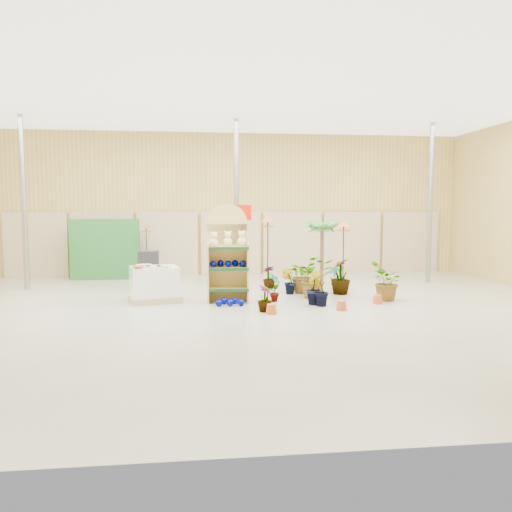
# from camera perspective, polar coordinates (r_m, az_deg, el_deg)

# --- Properties ---
(room) EXTENTS (15.20, 12.10, 4.70)m
(room) POSITION_cam_1_polar(r_m,az_deg,el_deg) (10.97, -1.21, 6.02)
(room) COLOR gray
(room) RESTS_ON ground
(display_shelf) EXTENTS (0.97, 0.65, 2.22)m
(display_shelf) POSITION_cam_1_polar(r_m,az_deg,el_deg) (11.34, -3.26, -0.08)
(display_shelf) COLOR tan
(display_shelf) RESTS_ON ground
(teddy_bears) EXTENTS (0.82, 0.21, 0.34)m
(teddy_bears) POSITION_cam_1_polar(r_m,az_deg,el_deg) (11.21, -3.12, 1.85)
(teddy_bears) COLOR beige
(teddy_bears) RESTS_ON display_shelf
(gazing_balls_shelf) EXTENTS (0.82, 0.28, 0.15)m
(gazing_balls_shelf) POSITION_cam_1_polar(r_m,az_deg,el_deg) (11.22, -3.21, -0.87)
(gazing_balls_shelf) COLOR #000575
(gazing_balls_shelf) RESTS_ON display_shelf
(gazing_balls_floor) EXTENTS (0.63, 0.39, 0.15)m
(gazing_balls_floor) POSITION_cam_1_polar(r_m,az_deg,el_deg) (10.91, -3.01, -5.28)
(gazing_balls_floor) COLOR #000575
(gazing_balls_floor) RESTS_ON ground
(pallet_stack) EXTENTS (1.30, 1.16, 0.83)m
(pallet_stack) POSITION_cam_1_polar(r_m,az_deg,el_deg) (11.56, -11.55, -3.16)
(pallet_stack) COLOR tan
(pallet_stack) RESTS_ON ground
(charcoal_planters) EXTENTS (0.50, 0.50, 1.00)m
(charcoal_planters) POSITION_cam_1_polar(r_m,az_deg,el_deg) (13.41, -12.15, -1.56)
(charcoal_planters) COLOR black
(charcoal_planters) RESTS_ON ground
(trellis_stock) EXTENTS (2.00, 0.30, 1.80)m
(trellis_stock) POSITION_cam_1_polar(r_m,az_deg,el_deg) (15.51, -16.86, 0.74)
(trellis_stock) COLOR #226126
(trellis_stock) RESTS_ON ground
(offer_sign) EXTENTS (0.50, 0.08, 2.20)m
(offer_sign) POSITION_cam_1_polar(r_m,az_deg,el_deg) (13.05, -1.62, 3.08)
(offer_sign) COLOR gray
(offer_sign) RESTS_ON ground
(bird_table_front) EXTENTS (0.34, 0.34, 1.94)m
(bird_table_front) POSITION_cam_1_polar(r_m,az_deg,el_deg) (11.29, 1.36, 3.92)
(bird_table_front) COLOR black
(bird_table_front) RESTS_ON ground
(bird_table_right) EXTENTS (0.34, 0.34, 1.82)m
(bird_table_right) POSITION_cam_1_polar(r_m,az_deg,el_deg) (12.21, 9.99, 3.38)
(bird_table_right) COLOR black
(bird_table_right) RESTS_ON ground
(bird_table_back) EXTENTS (0.34, 0.34, 1.68)m
(bird_table_back) POSITION_cam_1_polar(r_m,az_deg,el_deg) (14.82, -12.45, 3.18)
(bird_table_back) COLOR black
(bird_table_back) RESTS_ON ground
(palm) EXTENTS (0.70, 0.70, 1.89)m
(palm) POSITION_cam_1_polar(r_m,az_deg,el_deg) (13.49, 7.57, 3.34)
(palm) COLOR brown
(palm) RESTS_ON ground
(potted_plant_0) EXTENTS (0.41, 0.43, 0.68)m
(potted_plant_0) POSITION_cam_1_polar(r_m,az_deg,el_deg) (11.31, 2.10, -3.54)
(potted_plant_0) COLOR #3A8137
(potted_plant_0) RESTS_ON ground
(potted_plant_1) EXTENTS (0.37, 0.44, 0.74)m
(potted_plant_1) POSITION_cam_1_polar(r_m,az_deg,el_deg) (11.06, 6.60, -3.61)
(potted_plant_1) COLOR #3A8137
(potted_plant_1) RESTS_ON ground
(potted_plant_2) EXTENTS (0.99, 0.91, 0.93)m
(potted_plant_2) POSITION_cam_1_polar(r_m,az_deg,el_deg) (11.84, 6.65, -2.55)
(potted_plant_2) COLOR #3A8137
(potted_plant_2) RESTS_ON ground
(potted_plant_3) EXTENTS (0.66, 0.66, 0.88)m
(potted_plant_3) POSITION_cam_1_polar(r_m,az_deg,el_deg) (12.46, 9.63, -2.32)
(potted_plant_3) COLOR #3A8137
(potted_plant_3) RESTS_ON ground
(potted_plant_4) EXTENTS (0.42, 0.40, 0.67)m
(potted_plant_4) POSITION_cam_1_polar(r_m,az_deg,el_deg) (13.05, 8.98, -2.43)
(potted_plant_4) COLOR #3A8137
(potted_plant_4) RESTS_ON ground
(potted_plant_5) EXTENTS (0.44, 0.41, 0.63)m
(potted_plant_5) POSITION_cam_1_polar(r_m,az_deg,el_deg) (12.34, 3.75, -2.92)
(potted_plant_5) COLOR #3A8137
(potted_plant_5) RESTS_ON ground
(potted_plant_6) EXTENTS (1.07, 1.08, 0.91)m
(potted_plant_6) POSITION_cam_1_polar(r_m,az_deg,el_deg) (12.58, 5.32, -2.13)
(potted_plant_6) COLOR #3A8137
(potted_plant_6) RESTS_ON ground
(potted_plant_7) EXTENTS (0.41, 0.41, 0.55)m
(potted_plant_7) POSITION_cam_1_polar(r_m,az_deg,el_deg) (10.21, 1.01, -4.88)
(potted_plant_7) COLOR #3A8137
(potted_plant_7) RESTS_ON ground
(potted_plant_9) EXTENTS (0.47, 0.48, 0.69)m
(potted_plant_9) POSITION_cam_1_polar(r_m,az_deg,el_deg) (10.82, 7.41, -3.96)
(potted_plant_9) COLOR #3A8137
(potted_plant_9) RESTS_ON ground
(potted_plant_10) EXTENTS (0.99, 1.03, 0.89)m
(potted_plant_10) POSITION_cam_1_polar(r_m,az_deg,el_deg) (11.79, 14.74, -2.84)
(potted_plant_10) COLOR #3A8137
(potted_plant_10) RESTS_ON ground
(potted_plant_11) EXTENTS (0.45, 0.45, 0.60)m
(potted_plant_11) POSITION_cam_1_polar(r_m,az_deg,el_deg) (13.19, 1.50, -2.43)
(potted_plant_11) COLOR #3A8137
(potted_plant_11) RESTS_ON ground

